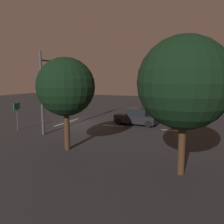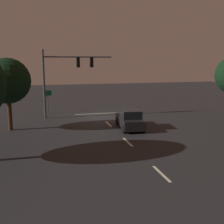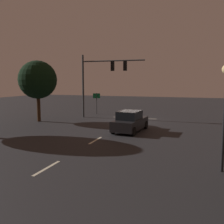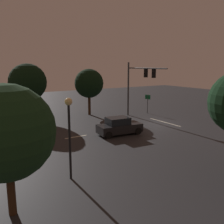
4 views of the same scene
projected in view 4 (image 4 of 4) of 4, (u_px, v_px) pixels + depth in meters
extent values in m
plane|color=#232326|center=(156.00, 124.00, 28.38)|extent=(80.00, 80.00, 0.00)
cylinder|color=#383A3D|center=(128.00, 89.00, 32.56)|extent=(0.22, 0.22, 6.99)
cylinder|color=#383A3D|center=(146.00, 68.00, 29.11)|extent=(7.03, 0.14, 0.14)
cube|color=black|center=(146.00, 73.00, 29.22)|extent=(0.32, 0.36, 1.00)
sphere|color=black|center=(147.00, 70.00, 29.26)|extent=(0.20, 0.20, 0.20)
sphere|color=black|center=(147.00, 73.00, 29.32)|extent=(0.20, 0.20, 0.20)
sphere|color=#19F24C|center=(147.00, 76.00, 29.38)|extent=(0.20, 0.20, 0.20)
cube|color=black|center=(154.00, 73.00, 28.05)|extent=(0.32, 0.36, 1.00)
sphere|color=black|center=(155.00, 71.00, 28.09)|extent=(0.20, 0.20, 0.20)
sphere|color=black|center=(155.00, 73.00, 28.15)|extent=(0.20, 0.20, 0.20)
sphere|color=#19F24C|center=(155.00, 76.00, 28.21)|extent=(0.20, 0.20, 0.20)
cube|color=beige|center=(128.00, 128.00, 26.29)|extent=(0.16, 2.20, 0.01)
cube|color=beige|center=(76.00, 137.00, 23.16)|extent=(0.16, 2.20, 0.01)
cube|color=beige|center=(8.00, 148.00, 20.03)|extent=(0.16, 2.20, 0.01)
cube|color=beige|center=(165.00, 122.00, 29.08)|extent=(5.00, 0.16, 0.01)
cube|color=black|center=(120.00, 128.00, 23.91)|extent=(2.19, 4.45, 0.80)
cube|color=black|center=(118.00, 121.00, 23.69)|extent=(1.79, 2.24, 0.68)
cylinder|color=black|center=(129.00, 127.00, 25.41)|extent=(0.28, 0.70, 0.68)
cylinder|color=black|center=(138.00, 131.00, 23.94)|extent=(0.28, 0.70, 0.68)
cylinder|color=black|center=(101.00, 131.00, 23.99)|extent=(0.28, 0.70, 0.68)
cylinder|color=black|center=(109.00, 135.00, 22.52)|extent=(0.28, 0.70, 0.68)
sphere|color=#F9EFC6|center=(135.00, 124.00, 25.42)|extent=(0.20, 0.20, 0.20)
sphere|color=#F9EFC6|center=(142.00, 127.00, 24.28)|extent=(0.20, 0.20, 0.20)
cylinder|color=black|center=(70.00, 143.00, 14.24)|extent=(0.14, 0.14, 4.45)
sphere|color=#F9D88C|center=(68.00, 102.00, 13.79)|extent=(0.44, 0.44, 0.44)
cylinder|color=#383A3D|center=(148.00, 104.00, 34.29)|extent=(0.09, 0.09, 2.62)
cube|color=#0F6033|center=(148.00, 97.00, 34.11)|extent=(0.90, 0.21, 0.60)
cylinder|color=#382314|center=(29.00, 108.00, 30.49)|extent=(0.36, 0.36, 2.88)
sphere|color=black|center=(28.00, 82.00, 29.90)|extent=(4.55, 4.55, 4.55)
cylinder|color=#382314|center=(11.00, 191.00, 10.99)|extent=(0.36, 0.36, 2.26)
sphere|color=#163319|center=(6.00, 132.00, 10.48)|extent=(4.20, 4.20, 4.20)
cylinder|color=#382314|center=(89.00, 104.00, 33.21)|extent=(0.36, 0.36, 2.80)
sphere|color=black|center=(89.00, 83.00, 32.68)|extent=(3.84, 3.84, 3.84)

